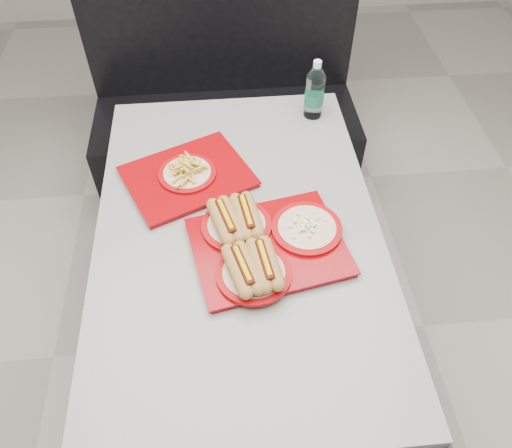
{
  "coord_description": "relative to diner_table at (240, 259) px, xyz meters",
  "views": [
    {
      "loc": [
        -0.04,
        -1.03,
        1.95
      ],
      "look_at": [
        0.05,
        -0.06,
        0.83
      ],
      "focal_mm": 35.0,
      "sensor_mm": 36.0,
      "label": 1
    }
  ],
  "objects": [
    {
      "name": "booth_bench",
      "position": [
        0.0,
        1.09,
        -0.18
      ],
      "size": [
        1.3,
        0.57,
        1.35
      ],
      "color": "black",
      "rests_on": "ground"
    },
    {
      "name": "diner_table",
      "position": [
        0.0,
        0.0,
        0.0
      ],
      "size": [
        0.92,
        1.42,
        0.75
      ],
      "color": "black",
      "rests_on": "ground"
    },
    {
      "name": "tray_near",
      "position": [
        0.07,
        -0.1,
        0.2
      ],
      "size": [
        0.51,
        0.43,
        0.1
      ],
      "rotation": [
        0.0,
        0.0,
        0.2
      ],
      "color": "#7F0307",
      "rests_on": "diner_table"
    },
    {
      "name": "tray_far",
      "position": [
        -0.16,
        0.24,
        0.19
      ],
      "size": [
        0.5,
        0.46,
        0.08
      ],
      "rotation": [
        0.0,
        0.0,
        0.42
      ],
      "color": "#7F0307",
      "rests_on": "diner_table"
    },
    {
      "name": "ground",
      "position": [
        0.0,
        0.0,
        -0.58
      ],
      "size": [
        6.0,
        6.0,
        0.0
      ],
      "primitive_type": "plane",
      "color": "#9F998E",
      "rests_on": "ground"
    },
    {
      "name": "water_bottle",
      "position": [
        0.33,
        0.56,
        0.27
      ],
      "size": [
        0.07,
        0.07,
        0.23
      ],
      "rotation": [
        0.0,
        0.0,
        0.21
      ],
      "color": "silver",
      "rests_on": "diner_table"
    }
  ]
}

